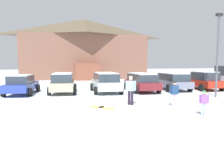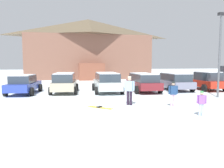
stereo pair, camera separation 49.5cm
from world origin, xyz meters
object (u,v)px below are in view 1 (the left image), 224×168
object	(u,v)px
parked_red_sedan	(204,80)
skier_teen_in_navy_coat	(174,92)
parked_blue_hatchback	(22,84)
parked_maroon_van	(141,81)
parked_silver_wagon	(106,82)
lamp_post	(218,51)
pair_of_skis	(102,108)
ski_lodge	(84,48)
skier_adult_in_blue_parka	(131,89)
parked_beige_suv	(63,82)
skier_child_in_purple_jacket	(204,102)
parked_grey_wagon	(172,81)

from	to	relation	value
parked_red_sedan	skier_teen_in_navy_coat	bearing A→B (deg)	-135.21
parked_blue_hatchback	parked_maroon_van	size ratio (longest dim) A/B	0.95
parked_silver_wagon	skier_teen_in_navy_coat	xyz separation A→B (m)	(2.55, -6.69, -0.09)
parked_silver_wagon	lamp_post	bearing A→B (deg)	-30.14
parked_maroon_van	pair_of_skis	size ratio (longest dim) A/B	3.49
parked_blue_hatchback	parked_red_sedan	size ratio (longest dim) A/B	1.08
parked_red_sedan	skier_teen_in_navy_coat	distance (m)	9.31
ski_lodge	parked_silver_wagon	distance (m)	18.64
skier_teen_in_navy_coat	skier_adult_in_blue_parka	world-z (taller)	skier_adult_in_blue_parka
parked_blue_hatchback	parked_silver_wagon	distance (m)	6.60
skier_adult_in_blue_parka	parked_beige_suv	bearing A→B (deg)	121.80
parked_beige_suv	parked_silver_wagon	distance (m)	3.46
skier_child_in_purple_jacket	skier_teen_in_navy_coat	distance (m)	2.28
parked_grey_wagon	parked_red_sedan	xyz separation A→B (m)	(3.03, -0.22, -0.01)
skier_child_in_purple_jacket	pair_of_skis	xyz separation A→B (m)	(-4.26, 2.77, -0.64)
pair_of_skis	parked_maroon_van	bearing A→B (deg)	53.16
parked_beige_suv	parked_red_sedan	bearing A→B (deg)	-2.26
parked_beige_suv	skier_adult_in_blue_parka	size ratio (longest dim) A/B	2.55
parked_silver_wagon	pair_of_skis	distance (m)	6.40
skier_child_in_purple_jacket	skier_adult_in_blue_parka	size ratio (longest dim) A/B	0.70
ski_lodge	skier_adult_in_blue_parka	bearing A→B (deg)	-89.47
parked_maroon_van	parked_red_sedan	xyz separation A→B (m)	(6.03, -0.06, -0.02)
parked_blue_hatchback	parked_beige_suv	distance (m)	3.15
skier_child_in_purple_jacket	lamp_post	bearing A→B (deg)	47.04
parked_red_sedan	pair_of_skis	distance (m)	12.24
parked_blue_hatchback	skier_adult_in_blue_parka	world-z (taller)	skier_adult_in_blue_parka
parked_blue_hatchback	parked_red_sedan	xyz separation A→B (m)	(15.75, -0.51, 0.06)
parked_blue_hatchback	parked_red_sedan	world-z (taller)	parked_red_sedan
parked_blue_hatchback	skier_teen_in_navy_coat	world-z (taller)	parked_blue_hatchback
lamp_post	ski_lodge	bearing A→B (deg)	107.63
lamp_post	skier_adult_in_blue_parka	bearing A→B (deg)	-167.66
parked_grey_wagon	ski_lodge	bearing A→B (deg)	108.40
parked_red_sedan	skier_adult_in_blue_parka	xyz separation A→B (m)	(-8.83, -5.58, 0.11)
ski_lodge	skier_teen_in_navy_coat	distance (m)	25.35
ski_lodge	parked_blue_hatchback	bearing A→B (deg)	-110.55
ski_lodge	lamp_post	bearing A→B (deg)	-72.37
lamp_post	skier_child_in_purple_jacket	bearing A→B (deg)	-132.96
skier_child_in_purple_jacket	pair_of_skis	bearing A→B (deg)	146.98
ski_lodge	skier_teen_in_navy_coat	bearing A→B (deg)	-84.38
parked_grey_wagon	parked_red_sedan	bearing A→B (deg)	-4.24
parked_red_sedan	skier_child_in_purple_jacket	bearing A→B (deg)	-125.77
parked_grey_wagon	skier_teen_in_navy_coat	distance (m)	7.67
parked_blue_hatchback	parked_silver_wagon	size ratio (longest dim) A/B	0.99
ski_lodge	pair_of_skis	world-z (taller)	ski_lodge
pair_of_skis	skier_adult_in_blue_parka	bearing A→B (deg)	14.78
parked_blue_hatchback	lamp_post	xyz separation A→B (m)	(13.81, -4.58, 2.51)
ski_lodge	parked_grey_wagon	distance (m)	19.51
parked_maroon_van	skier_adult_in_blue_parka	xyz separation A→B (m)	(-2.80, -5.64, 0.09)
parked_maroon_van	skier_adult_in_blue_parka	world-z (taller)	skier_adult_in_blue_parka
ski_lodge	skier_child_in_purple_jacket	distance (m)	27.61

